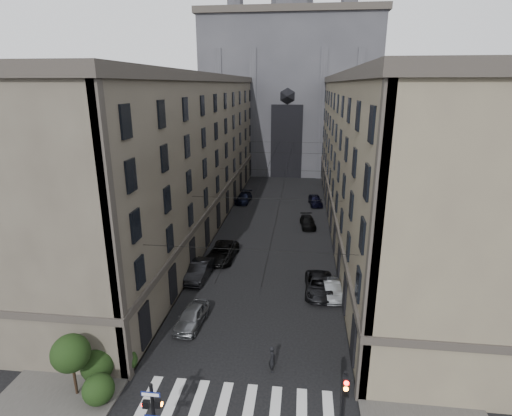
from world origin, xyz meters
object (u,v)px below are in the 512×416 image
at_px(traffic_light_right, 343,407).
at_px(car_left_midfar, 222,252).
at_px(pedestrian_signal_left, 153,413).
at_px(car_right_near, 332,289).
at_px(car_left_midnear, 199,270).
at_px(car_right_midfar, 308,222).
at_px(gothic_tower, 290,83).
at_px(pedestrian, 272,359).
at_px(car_left_near, 192,316).
at_px(car_right_far, 315,200).
at_px(car_left_far, 244,198).
at_px(car_right_midnear, 319,285).

bearing_deg(traffic_light_right, car_left_midfar, 114.64).
relative_size(pedestrian_signal_left, car_right_near, 0.98).
xyz_separation_m(traffic_light_right, car_left_midnear, (-11.67, 18.07, -2.49)).
bearing_deg(car_right_midfar, gothic_tower, 89.77).
distance_m(car_left_midnear, car_left_midfar, 4.70).
bearing_deg(car_left_midnear, pedestrian, -53.88).
relative_size(traffic_light_right, car_left_near, 1.18).
bearing_deg(car_left_midnear, car_left_midfar, 76.52).
distance_m(car_left_midfar, pedestrian, 17.77).
bearing_deg(car_right_near, gothic_tower, 89.77).
bearing_deg(car_left_midfar, car_left_midnear, -103.08).
bearing_deg(car_right_midfar, pedestrian, -101.24).
relative_size(gothic_tower, car_left_near, 13.21).
xyz_separation_m(pedestrian_signal_left, car_left_midnear, (-2.56, 18.49, -1.52)).
height_order(pedestrian_signal_left, car_left_midfar, pedestrian_signal_left).
distance_m(car_left_midnear, car_right_far, 28.03).
height_order(car_left_midnear, pedestrian, pedestrian).
bearing_deg(gothic_tower, car_left_far, -101.05).
bearing_deg(pedestrian, pedestrian_signal_left, 135.64).
bearing_deg(pedestrian, car_right_near, -28.44).
height_order(gothic_tower, car_left_far, gothic_tower).
bearing_deg(car_right_far, gothic_tower, 93.39).
bearing_deg(car_right_midfar, pedestrian_signal_left, -109.06).
xyz_separation_m(car_left_midfar, car_right_far, (10.16, 21.06, -0.02)).
xyz_separation_m(car_right_near, car_right_far, (-0.80, 27.50, 0.10)).
bearing_deg(car_left_midnear, car_right_far, 68.59).
xyz_separation_m(car_left_near, car_right_far, (10.08, 33.19, 0.02)).
height_order(car_left_midfar, car_right_far, car_left_midfar).
bearing_deg(gothic_tower, car_left_midfar, -95.39).
relative_size(car_left_far, car_right_midfar, 1.11).
bearing_deg(car_left_near, car_right_near, 33.20).
relative_size(car_left_midfar, car_left_far, 1.14).
bearing_deg(car_left_near, car_left_midnear, 105.93).
distance_m(car_left_near, car_right_midfar, 24.89).
bearing_deg(car_left_near, gothic_tower, 91.31).
bearing_deg(car_right_midnear, car_left_midfar, 148.53).
bearing_deg(car_left_near, traffic_light_right, -39.89).
bearing_deg(car_right_midnear, pedestrian_signal_left, -116.96).
xyz_separation_m(gothic_tower, pedestrian, (1.82, -66.96, -16.89)).
relative_size(car_left_far, car_right_near, 1.21).
xyz_separation_m(pedestrian_signal_left, car_right_midfar, (7.71, 34.12, -1.68)).
relative_size(gothic_tower, car_right_midfar, 13.08).
distance_m(pedestrian_signal_left, car_right_far, 44.98).
distance_m(car_right_midnear, pedestrian, 11.00).
bearing_deg(traffic_light_right, pedestrian_signal_left, -177.36).
relative_size(traffic_light_right, car_left_midnear, 1.07).
relative_size(pedestrian_signal_left, car_right_midnear, 0.76).
height_order(gothic_tower, car_left_midnear, gothic_tower).
bearing_deg(pedestrian, car_right_far, -10.39).
bearing_deg(car_right_midfar, traffic_light_right, -93.94).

